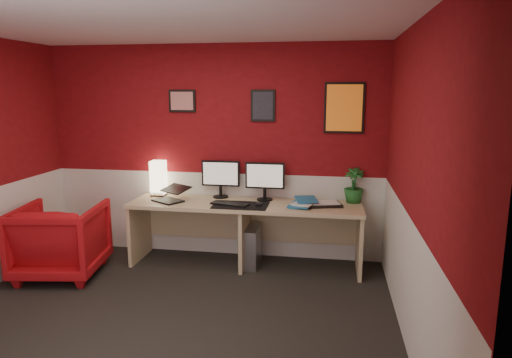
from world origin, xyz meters
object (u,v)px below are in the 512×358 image
(shoji_lamp, at_px, (158,179))
(monitor_left, at_px, (220,173))
(potted_plant, at_px, (354,185))
(monitor_right, at_px, (265,175))
(laptop, at_px, (168,192))
(desk, at_px, (245,234))
(armchair, at_px, (61,240))
(zen_tray, at_px, (325,204))
(pc_tower, at_px, (250,246))

(shoji_lamp, bearing_deg, monitor_left, 1.54)
(monitor_left, xyz_separation_m, potted_plant, (1.53, 0.00, -0.09))
(monitor_right, height_order, potted_plant, monitor_right)
(laptop, xyz_separation_m, monitor_left, (0.54, 0.30, 0.18))
(desk, distance_m, laptop, 1.00)
(potted_plant, xyz_separation_m, armchair, (-3.10, -0.82, -0.53))
(laptop, distance_m, zen_tray, 1.77)
(monitor_left, height_order, armchair, monitor_left)
(desk, distance_m, armchair, 2.00)
(shoji_lamp, relative_size, armchair, 0.46)
(laptop, bearing_deg, armchair, -119.99)
(laptop, distance_m, monitor_left, 0.64)
(zen_tray, relative_size, potted_plant, 0.89)
(potted_plant, bearing_deg, armchair, -165.15)
(zen_tray, height_order, pc_tower, zen_tray)
(shoji_lamp, distance_m, monitor_right, 1.29)
(laptop, relative_size, zen_tray, 0.94)
(monitor_right, xyz_separation_m, pc_tower, (-0.14, -0.16, -0.80))
(monitor_right, bearing_deg, monitor_left, 174.25)
(monitor_left, bearing_deg, laptop, -151.46)
(monitor_left, distance_m, zen_tray, 1.26)
(monitor_right, bearing_deg, pc_tower, -130.89)
(potted_plant, distance_m, armchair, 3.26)
(zen_tray, distance_m, armchair, 2.88)
(monitor_left, height_order, zen_tray, monitor_left)
(potted_plant, relative_size, pc_tower, 0.87)
(potted_plant, height_order, pc_tower, potted_plant)
(potted_plant, bearing_deg, zen_tray, -147.76)
(laptop, height_order, potted_plant, potted_plant)
(monitor_right, relative_size, zen_tray, 1.66)
(potted_plant, bearing_deg, desk, -168.97)
(armchair, bearing_deg, pc_tower, -171.62)
(desk, height_order, shoji_lamp, shoji_lamp)
(potted_plant, bearing_deg, shoji_lamp, -179.44)
(monitor_left, bearing_deg, potted_plant, 0.08)
(shoji_lamp, xyz_separation_m, potted_plant, (2.29, 0.02, -0.00))
(monitor_right, xyz_separation_m, potted_plant, (1.00, 0.06, -0.09))
(desk, xyz_separation_m, shoji_lamp, (-1.09, 0.21, 0.56))
(shoji_lamp, height_order, zen_tray, shoji_lamp)
(monitor_right, bearing_deg, laptop, -167.35)
(monitor_right, bearing_deg, zen_tray, -11.80)
(monitor_right, xyz_separation_m, armchair, (-2.10, -0.77, -0.63))
(laptop, relative_size, potted_plant, 0.84)
(pc_tower, bearing_deg, monitor_right, 48.92)
(shoji_lamp, height_order, laptop, shoji_lamp)
(laptop, distance_m, pc_tower, 1.12)
(monitor_left, bearing_deg, monitor_right, -5.75)
(laptop, height_order, zen_tray, laptop)
(monitor_right, relative_size, armchair, 0.67)
(desk, bearing_deg, armchair, -162.81)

